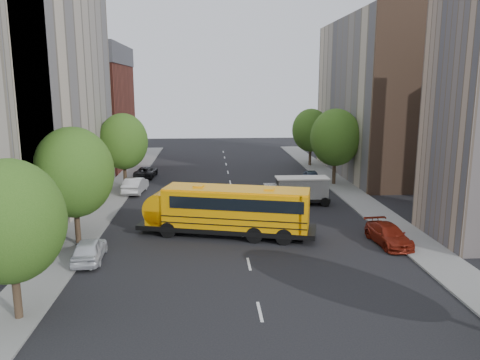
{
  "coord_description": "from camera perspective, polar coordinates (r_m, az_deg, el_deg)",
  "views": [
    {
      "loc": [
        -2.29,
        -34.2,
        10.46
      ],
      "look_at": [
        0.14,
        2.0,
        3.09
      ],
      "focal_mm": 35.0,
      "sensor_mm": 36.0,
      "label": 1
    }
  ],
  "objects": [
    {
      "name": "building_left_redbrick",
      "position": [
        64.27,
        -18.13,
        7.38
      ],
      "size": [
        10.0,
        15.0,
        13.0
      ],
      "primitive_type": "cube",
      "color": "maroon",
      "rests_on": "ground"
    },
    {
      "name": "ground",
      "position": [
        35.83,
        -0.01,
        -5.49
      ],
      "size": [
        120.0,
        120.0,
        0.0
      ],
      "primitive_type": "plane",
      "color": "black",
      "rests_on": "ground"
    },
    {
      "name": "sidewalk_left",
      "position": [
        41.59,
        -16.53,
        -3.49
      ],
      "size": [
        3.0,
        80.0,
        0.12
      ],
      "primitive_type": "cube",
      "color": "slate",
      "rests_on": "ground"
    },
    {
      "name": "school_bus",
      "position": [
        32.9,
        -1.86,
        -3.47
      ],
      "size": [
        12.84,
        5.92,
        3.54
      ],
      "rotation": [
        0.0,
        0.0,
        -0.26
      ],
      "color": "black",
      "rests_on": "ground"
    },
    {
      "name": "lane_markings",
      "position": [
        45.48,
        -0.85,
        -1.81
      ],
      "size": [
        0.15,
        64.0,
        0.01
      ],
      "primitive_type": "cube",
      "color": "silver",
      "rests_on": "ground"
    },
    {
      "name": "building_left_cream",
      "position": [
        43.16,
        -25.58,
        9.77
      ],
      "size": [
        10.0,
        26.0,
        20.0
      ],
      "primitive_type": "cube",
      "color": "#B8A994",
      "rests_on": "ground"
    },
    {
      "name": "parked_car_3",
      "position": [
        32.92,
        17.64,
        -6.38
      ],
      "size": [
        2.26,
        4.75,
        1.34
      ],
      "primitive_type": "imported",
      "rotation": [
        0.0,
        0.0,
        0.09
      ],
      "color": "maroon",
      "rests_on": "ground"
    },
    {
      "name": "parked_car_1",
      "position": [
        47.33,
        -12.64,
        -0.61
      ],
      "size": [
        2.07,
        4.86,
        1.56
      ],
      "primitive_type": "imported",
      "rotation": [
        0.0,
        0.0,
        3.05
      ],
      "color": "silver",
      "rests_on": "ground"
    },
    {
      "name": "street_tree_0",
      "position": [
        22.75,
        -26.28,
        -4.55
      ],
      "size": [
        4.8,
        4.8,
        7.41
      ],
      "color": "#38281C",
      "rests_on": "ground"
    },
    {
      "name": "street_tree_1",
      "position": [
        31.91,
        -19.62,
        0.87
      ],
      "size": [
        5.12,
        5.12,
        7.9
      ],
      "color": "#38281C",
      "rests_on": "ground"
    },
    {
      "name": "street_tree_2",
      "position": [
        49.3,
        -14.03,
        4.58
      ],
      "size": [
        4.99,
        4.99,
        7.71
      ],
      "color": "#38281C",
      "rests_on": "ground"
    },
    {
      "name": "street_tree_4",
      "position": [
        50.29,
        11.56,
        5.1
      ],
      "size": [
        5.25,
        5.25,
        8.1
      ],
      "color": "#38281C",
      "rests_on": "ground"
    },
    {
      "name": "building_right_sidewall",
      "position": [
        47.75,
        21.59,
        8.94
      ],
      "size": [
        10.1,
        0.3,
        18.0
      ],
      "primitive_type": "cube",
      "color": "brown",
      "rests_on": "ground"
    },
    {
      "name": "parked_car_4",
      "position": [
        51.17,
        8.75,
        0.34
      ],
      "size": [
        1.9,
        4.18,
        1.39
      ],
      "primitive_type": "imported",
      "rotation": [
        0.0,
        0.0,
        -0.06
      ],
      "color": "#34425B",
      "rests_on": "ground"
    },
    {
      "name": "safari_truck",
      "position": [
        41.91,
        6.94,
        -1.22
      ],
      "size": [
        5.79,
        2.19,
        2.47
      ],
      "rotation": [
        0.0,
        0.0,
        -0.0
      ],
      "color": "black",
      "rests_on": "ground"
    },
    {
      "name": "parked_car_0",
      "position": [
        29.99,
        -17.9,
        -8.06
      ],
      "size": [
        1.95,
        4.3,
        1.43
      ],
      "primitive_type": "imported",
      "rotation": [
        0.0,
        0.0,
        3.2
      ],
      "color": "silver",
      "rests_on": "ground"
    },
    {
      "name": "street_tree_5",
      "position": [
        61.92,
        8.62,
        6.01
      ],
      "size": [
        4.86,
        4.86,
        7.51
      ],
      "color": "#38281C",
      "rests_on": "ground"
    },
    {
      "name": "parked_car_2",
      "position": [
        55.12,
        -11.4,
        0.98
      ],
      "size": [
        2.49,
        4.74,
        1.27
      ],
      "primitive_type": "imported",
      "rotation": [
        0.0,
        0.0,
        3.06
      ],
      "color": "black",
      "rests_on": "ground"
    },
    {
      "name": "building_right_far",
      "position": [
        57.89,
        16.92,
        9.54
      ],
      "size": [
        10.0,
        22.0,
        18.0
      ],
      "primitive_type": "cube",
      "color": "#B9AA90",
      "rests_on": "ground"
    },
    {
      "name": "sidewalk_right",
      "position": [
        42.83,
        15.09,
        -2.98
      ],
      "size": [
        3.0,
        80.0,
        0.12
      ],
      "primitive_type": "cube",
      "color": "slate",
      "rests_on": "ground"
    }
  ]
}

